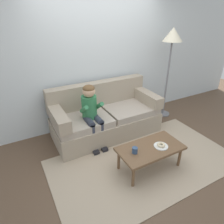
# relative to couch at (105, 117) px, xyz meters

# --- Properties ---
(ground) EXTENTS (10.00, 10.00, 0.00)m
(ground) POSITION_rel_couch_xyz_m (0.14, -0.85, -0.35)
(ground) COLOR brown
(wall_back) EXTENTS (8.00, 0.10, 2.80)m
(wall_back) POSITION_rel_couch_xyz_m (0.14, 0.55, 1.05)
(wall_back) COLOR silver
(wall_back) RESTS_ON ground
(area_rug) EXTENTS (2.92, 1.62, 0.01)m
(area_rug) POSITION_rel_couch_xyz_m (0.14, -1.10, -0.34)
(area_rug) COLOR tan
(area_rug) RESTS_ON ground
(couch) EXTENTS (2.00, 0.90, 0.96)m
(couch) POSITION_rel_couch_xyz_m (0.00, 0.00, 0.00)
(couch) COLOR tan
(couch) RESTS_ON ground
(coffee_table) EXTENTS (0.97, 0.51, 0.39)m
(coffee_table) POSITION_rel_couch_xyz_m (0.14, -1.22, -0.00)
(coffee_table) COLOR brown
(coffee_table) RESTS_ON ground
(person_child) EXTENTS (0.34, 0.58, 1.10)m
(person_child) POSITION_rel_couch_xyz_m (-0.36, -0.21, 0.32)
(person_child) COLOR #337A4C
(person_child) RESTS_ON ground
(plate) EXTENTS (0.21, 0.21, 0.01)m
(plate) POSITION_rel_couch_xyz_m (0.28, -1.27, 0.05)
(plate) COLOR white
(plate) RESTS_ON coffee_table
(donut) EXTENTS (0.17, 0.17, 0.04)m
(donut) POSITION_rel_couch_xyz_m (0.28, -1.27, 0.07)
(donut) COLOR beige
(donut) RESTS_ON plate
(mug) EXTENTS (0.08, 0.08, 0.09)m
(mug) POSITION_rel_couch_xyz_m (-0.14, -1.21, 0.08)
(mug) COLOR #334C72
(mug) RESTS_ON coffee_table
(toy_controller) EXTENTS (0.23, 0.09, 0.05)m
(toy_controller) POSITION_rel_couch_xyz_m (0.62, -0.83, -0.32)
(toy_controller) COLOR blue
(toy_controller) RESTS_ON ground
(floor_lamp) EXTENTS (0.39, 0.39, 1.89)m
(floor_lamp) POSITION_rel_couch_xyz_m (1.52, 0.04, 1.26)
(floor_lamp) COLOR slate
(floor_lamp) RESTS_ON ground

